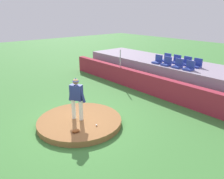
% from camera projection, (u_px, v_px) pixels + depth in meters
% --- Properties ---
extents(ground_plane, '(60.00, 60.00, 0.00)m').
position_uv_depth(ground_plane, '(80.00, 124.00, 9.28)').
color(ground_plane, '#3F7D37').
extents(pitchers_mound, '(3.50, 3.50, 0.23)m').
position_uv_depth(pitchers_mound, '(80.00, 121.00, 9.24)').
color(pitchers_mound, '#926036').
rests_on(pitchers_mound, ground_plane).
extents(pitcher, '(0.75, 0.46, 1.79)m').
position_uv_depth(pitcher, '(76.00, 96.00, 8.86)').
color(pitcher, white).
rests_on(pitcher, pitchers_mound).
extents(baseball, '(0.07, 0.07, 0.07)m').
position_uv_depth(baseball, '(97.00, 125.00, 8.63)').
color(baseball, white).
rests_on(baseball, pitchers_mound).
extents(fielding_glove, '(0.29, 0.35, 0.11)m').
position_uv_depth(fielding_glove, '(76.00, 131.00, 8.17)').
color(fielding_glove, brown).
rests_on(fielding_glove, pitchers_mound).
extents(brick_barrier, '(15.36, 0.40, 1.11)m').
position_uv_depth(brick_barrier, '(157.00, 86.00, 12.21)').
color(brick_barrier, '#9D2739').
rests_on(brick_barrier, ground_plane).
extents(fence_post_left, '(0.06, 0.06, 1.09)m').
position_uv_depth(fence_post_left, '(120.00, 58.00, 14.04)').
color(fence_post_left, silver).
rests_on(fence_post_left, brick_barrier).
extents(bleacher_platform, '(14.15, 3.14, 1.50)m').
position_uv_depth(bleacher_platform, '(181.00, 76.00, 13.54)').
color(bleacher_platform, gray).
rests_on(bleacher_platform, ground_plane).
extents(stadium_chair_0, '(0.48, 0.44, 0.50)m').
position_uv_depth(stadium_chair_0, '(158.00, 61.00, 13.39)').
color(stadium_chair_0, '#2B3D9A').
rests_on(stadium_chair_0, bleacher_platform).
extents(stadium_chair_1, '(0.48, 0.44, 0.50)m').
position_uv_depth(stadium_chair_1, '(167.00, 63.00, 12.85)').
color(stadium_chair_1, '#2B3D9A').
rests_on(stadium_chair_1, bleacher_platform).
extents(stadium_chair_2, '(0.48, 0.44, 0.50)m').
position_uv_depth(stadium_chair_2, '(178.00, 65.00, 12.33)').
color(stadium_chair_2, '#2B3D9A').
rests_on(stadium_chair_2, bleacher_platform).
extents(stadium_chair_3, '(0.48, 0.44, 0.50)m').
position_uv_depth(stadium_chair_3, '(189.00, 67.00, 11.83)').
color(stadium_chair_3, '#2B3D9A').
rests_on(stadium_chair_3, bleacher_platform).
extents(stadium_chair_4, '(0.48, 0.44, 0.50)m').
position_uv_depth(stadium_chair_4, '(166.00, 59.00, 13.90)').
color(stadium_chair_4, '#2B3D9A').
rests_on(stadium_chair_4, bleacher_platform).
extents(stadium_chair_5, '(0.48, 0.44, 0.50)m').
position_uv_depth(stadium_chair_5, '(176.00, 61.00, 13.40)').
color(stadium_chair_5, '#2B3D9A').
rests_on(stadium_chair_5, bleacher_platform).
extents(stadium_chair_6, '(0.48, 0.44, 0.50)m').
position_uv_depth(stadium_chair_6, '(187.00, 63.00, 12.90)').
color(stadium_chair_6, '#2B3D9A').
rests_on(stadium_chair_6, bleacher_platform).
extents(stadium_chair_7, '(0.48, 0.44, 0.50)m').
position_uv_depth(stadium_chair_7, '(197.00, 65.00, 12.40)').
color(stadium_chair_7, '#2B3D9A').
rests_on(stadium_chair_7, bleacher_platform).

